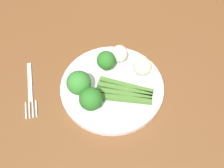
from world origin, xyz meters
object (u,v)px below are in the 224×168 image
object	(u,v)px
broccoli_left	(79,83)
cauliflower_near_fork	(119,54)
broccoli_right	(106,61)
fork	(30,90)
plate	(112,87)
broccoli_front	(91,99)
dining_table	(113,95)
cauliflower_outer_edge	(142,67)
asparagus_bundle	(124,92)

from	to	relation	value
broccoli_left	cauliflower_near_fork	xyz separation A→B (m)	(-0.12, -0.08, -0.02)
broccoli_right	fork	bearing A→B (deg)	3.60
plate	broccoli_front	size ratio (longest dim) A/B	3.91
dining_table	plate	world-z (taller)	plate
plate	cauliflower_outer_edge	xyz separation A→B (m)	(-0.08, -0.02, 0.03)
broccoli_right	cauliflower_outer_edge	world-z (taller)	broccoli_right
broccoli_right	broccoli_front	world-z (taller)	broccoli_front
plate	asparagus_bundle	xyz separation A→B (m)	(-0.02, 0.03, 0.01)
asparagus_bundle	broccoli_right	world-z (taller)	broccoli_right
plate	fork	size ratio (longest dim) A/B	1.54
broccoli_front	cauliflower_near_fork	size ratio (longest dim) A/B	1.46
plate	asparagus_bundle	world-z (taller)	asparagus_bundle
broccoli_right	plate	bearing A→B (deg)	93.12
dining_table	cauliflower_outer_edge	xyz separation A→B (m)	(-0.07, 0.01, 0.13)
dining_table	asparagus_bundle	distance (m)	0.13
broccoli_left	cauliflower_near_fork	bearing A→B (deg)	-145.33
plate	cauliflower_near_fork	size ratio (longest dim) A/B	5.71
cauliflower_outer_edge	fork	size ratio (longest dim) A/B	0.29
broccoli_left	broccoli_right	xyz separation A→B (m)	(-0.08, -0.06, -0.01)
cauliflower_outer_edge	fork	bearing A→B (deg)	-3.89
fork	broccoli_right	bearing A→B (deg)	94.24
cauliflower_near_fork	broccoli_front	bearing A→B (deg)	52.77
broccoli_left	broccoli_right	bearing A→B (deg)	-143.24
plate	fork	world-z (taller)	plate
dining_table	fork	xyz separation A→B (m)	(0.21, -0.00, 0.09)
broccoli_right	cauliflower_near_fork	bearing A→B (deg)	-149.59
dining_table	cauliflower_outer_edge	size ratio (longest dim) A/B	31.01
broccoli_front	broccoli_left	bearing A→B (deg)	-67.53
broccoli_right	cauliflower_outer_edge	size ratio (longest dim) A/B	1.22
asparagus_bundle	cauliflower_near_fork	xyz separation A→B (m)	(-0.01, -0.11, 0.02)
asparagus_bundle	cauliflower_outer_edge	bearing A→B (deg)	-114.27
broccoli_left	fork	world-z (taller)	broccoli_left
asparagus_bundle	broccoli_left	world-z (taller)	broccoli_left
dining_table	cauliflower_outer_edge	distance (m)	0.15
dining_table	fork	distance (m)	0.23
dining_table	asparagus_bundle	bearing A→B (deg)	100.58
dining_table	plate	distance (m)	0.11
cauliflower_near_fork	fork	xyz separation A→B (m)	(0.24, 0.04, -0.04)
broccoli_right	dining_table	bearing A→B (deg)	129.67
plate	cauliflower_outer_edge	world-z (taller)	cauliflower_outer_edge
broccoli_front	fork	size ratio (longest dim) A/B	0.39
cauliflower_near_fork	broccoli_right	bearing A→B (deg)	30.41
fork	plate	bearing A→B (deg)	79.19
plate	cauliflower_near_fork	xyz separation A→B (m)	(-0.04, -0.08, 0.03)
asparagus_bundle	broccoli_left	bearing A→B (deg)	9.84
broccoli_left	broccoli_right	size ratio (longest dim) A/B	1.21
cauliflower_outer_edge	broccoli_right	bearing A→B (deg)	-20.38
asparagus_bundle	cauliflower_outer_edge	distance (m)	0.08
broccoli_front	fork	xyz separation A→B (m)	(0.14, -0.09, -0.05)
dining_table	broccoli_right	world-z (taller)	broccoli_right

